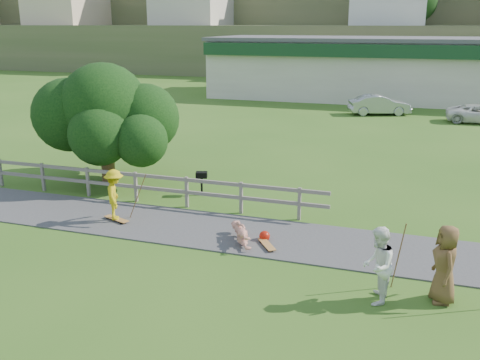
# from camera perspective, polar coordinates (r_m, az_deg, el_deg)

# --- Properties ---
(ground) EXTENTS (260.00, 260.00, 0.00)m
(ground) POSITION_cam_1_polar(r_m,az_deg,el_deg) (15.32, -3.80, -7.53)
(ground) COLOR #305B1A
(ground) RESTS_ON ground
(path) EXTENTS (34.00, 3.00, 0.04)m
(path) POSITION_cam_1_polar(r_m,az_deg,el_deg) (16.60, -1.85, -5.49)
(path) COLOR #353537
(path) RESTS_ON ground
(fence) EXTENTS (15.05, 0.10, 1.10)m
(fence) POSITION_cam_1_polar(r_m,az_deg,el_deg) (19.84, -12.64, -0.07)
(fence) COLOR #645D58
(fence) RESTS_ON ground
(strip_mall) EXTENTS (32.50, 10.75, 5.10)m
(strip_mall) POSITION_cam_1_polar(r_m,az_deg,el_deg) (48.04, 17.10, 11.31)
(strip_mall) COLOR beige
(strip_mall) RESTS_ON ground
(skater_rider) EXTENTS (1.06, 1.23, 1.65)m
(skater_rider) POSITION_cam_1_polar(r_m,az_deg,el_deg) (17.61, -13.20, -1.85)
(skater_rider) COLOR gold
(skater_rider) RESTS_ON ground
(skater_fallen) EXTENTS (1.61, 1.14, 0.59)m
(skater_fallen) POSITION_cam_1_polar(r_m,az_deg,el_deg) (15.70, 0.17, -5.71)
(skater_fallen) COLOR tan
(skater_fallen) RESTS_ON ground
(spectator_a) EXTENTS (0.72, 0.91, 1.83)m
(spectator_a) POSITION_cam_1_polar(r_m,az_deg,el_deg) (12.68, 14.50, -8.82)
(spectator_a) COLOR white
(spectator_a) RESTS_ON ground
(spectator_c) EXTENTS (0.80, 1.03, 1.87)m
(spectator_c) POSITION_cam_1_polar(r_m,az_deg,el_deg) (13.15, 21.03, -8.39)
(spectator_c) COLOR brown
(spectator_c) RESTS_ON ground
(car_silver) EXTENTS (4.47, 2.80, 1.39)m
(car_silver) POSITION_cam_1_polar(r_m,az_deg,el_deg) (39.29, 14.63, 7.76)
(car_silver) COLOR #A6A9AE
(car_silver) RESTS_ON ground
(tree) EXTENTS (5.59, 5.59, 3.99)m
(tree) POSITION_cam_1_polar(r_m,az_deg,el_deg) (22.10, -14.14, 4.90)
(tree) COLOR black
(tree) RESTS_ON ground
(bbq) EXTENTS (0.49, 0.43, 0.90)m
(bbq) POSITION_cam_1_polar(r_m,az_deg,el_deg) (20.00, -4.11, -0.39)
(bbq) COLOR black
(bbq) RESTS_ON ground
(longboard_rider) EXTENTS (1.01, 0.57, 0.11)m
(longboard_rider) POSITION_cam_1_polar(r_m,az_deg,el_deg) (17.86, -13.04, -4.20)
(longboard_rider) COLOR olive
(longboard_rider) RESTS_ON ground
(longboard_fallen) EXTENTS (0.74, 0.91, 0.11)m
(longboard_fallen) POSITION_cam_1_polar(r_m,az_deg,el_deg) (15.49, 2.89, -7.03)
(longboard_fallen) COLOR olive
(longboard_fallen) RESTS_ON ground
(helmet) EXTENTS (0.32, 0.32, 0.32)m
(helmet) POSITION_cam_1_polar(r_m,az_deg,el_deg) (15.90, 2.64, -5.97)
(helmet) COLOR #9E1608
(helmet) RESTS_ON ground
(pole_rider) EXTENTS (0.03, 0.03, 1.74)m
(pole_rider) POSITION_cam_1_polar(r_m,az_deg,el_deg) (17.63, -10.87, -1.54)
(pole_rider) COLOR brown
(pole_rider) RESTS_ON ground
(pole_spec_left) EXTENTS (0.03, 0.03, 1.70)m
(pole_spec_left) POSITION_cam_1_polar(r_m,az_deg,el_deg) (13.47, 16.55, -7.74)
(pole_spec_left) COLOR brown
(pole_spec_left) RESTS_ON ground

